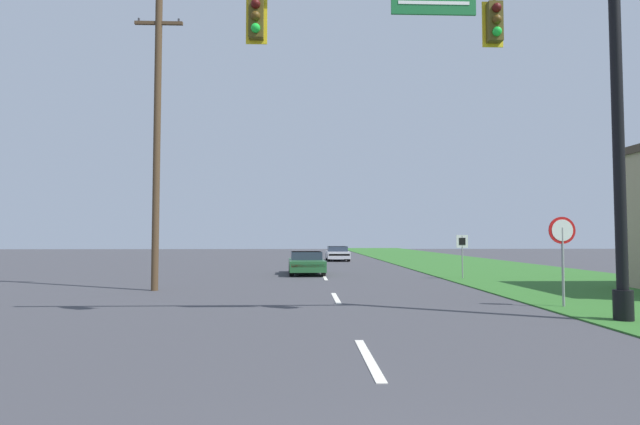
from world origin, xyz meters
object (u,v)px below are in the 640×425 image
signal_mast (520,93)px  route_sign_post (462,247)px  far_car (337,253)px  car_ahead (306,263)px  utility_pole_near (157,139)px  stop_sign (562,241)px

signal_mast → route_sign_post: signal_mast is taller
signal_mast → far_car: 30.58m
car_ahead → utility_pole_near: bearing=-125.6°
signal_mast → far_car: signal_mast is taller
utility_pole_near → route_sign_post: bearing=19.4°
car_ahead → far_car: 15.22m
route_sign_post → utility_pole_near: bearing=-160.6°
signal_mast → stop_sign: (2.16, 2.33, -3.51)m
stop_sign → utility_pole_near: (-12.77, 4.91, 3.79)m
car_ahead → utility_pole_near: 10.94m
stop_sign → utility_pole_near: bearing=158.9°
far_car → utility_pole_near: 24.87m
stop_sign → route_sign_post: size_ratio=1.23×
stop_sign → far_car: bearing=99.0°
route_sign_post → utility_pole_near: utility_pole_near is taller
car_ahead → route_sign_post: 8.09m
car_ahead → route_sign_post: size_ratio=2.12×
signal_mast → utility_pole_near: (-10.61, 7.25, 0.28)m
signal_mast → far_car: size_ratio=2.37×
signal_mast → car_ahead: size_ratio=2.34×
stop_sign → utility_pole_near: utility_pole_near is taller
signal_mast → far_car: bearing=94.3°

